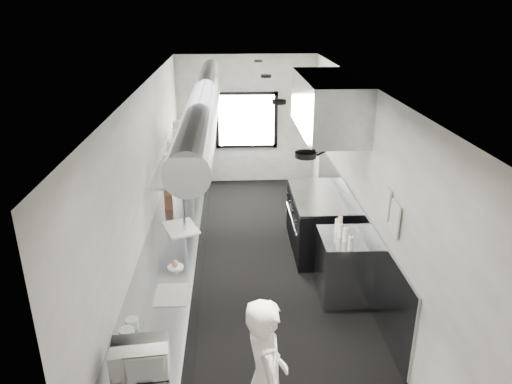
{
  "coord_description": "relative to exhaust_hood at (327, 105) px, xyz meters",
  "views": [
    {
      "loc": [
        -0.35,
        -6.36,
        3.82
      ],
      "look_at": [
        -0.02,
        -0.2,
        1.37
      ],
      "focal_mm": 33.85,
      "sensor_mm": 36.0,
      "label": 1
    }
  ],
  "objects": [
    {
      "name": "floor",
      "position": [
        -1.1,
        -0.7,
        -2.39
      ],
      "size": [
        3.0,
        8.0,
        0.01
      ],
      "primitive_type": "cube",
      "color": "black",
      "rests_on": "ground"
    },
    {
      "name": "ceiling",
      "position": [
        -1.1,
        -0.7,
        0.41
      ],
      "size": [
        3.0,
        8.0,
        0.01
      ],
      "primitive_type": "cube",
      "color": "silver",
      "rests_on": "wall_back"
    },
    {
      "name": "wall_back",
      "position": [
        -1.1,
        3.3,
        -0.99
      ],
      "size": [
        3.0,
        0.02,
        2.8
      ],
      "primitive_type": "cube",
      "color": "silver",
      "rests_on": "floor"
    },
    {
      "name": "wall_left",
      "position": [
        -2.6,
        -0.7,
        -0.99
      ],
      "size": [
        0.02,
        8.0,
        2.8
      ],
      "primitive_type": "cube",
      "color": "silver",
      "rests_on": "floor"
    },
    {
      "name": "wall_right",
      "position": [
        0.4,
        -0.7,
        -0.99
      ],
      "size": [
        0.02,
        8.0,
        2.8
      ],
      "primitive_type": "cube",
      "color": "silver",
      "rests_on": "floor"
    },
    {
      "name": "wall_cladding",
      "position": [
        0.38,
        -0.4,
        -1.84
      ],
      "size": [
        0.03,
        5.5,
        1.1
      ],
      "primitive_type": "cube",
      "color": "gray",
      "rests_on": "wall_right"
    },
    {
      "name": "hvac_duct",
      "position": [
        -1.8,
        -0.3,
        0.16
      ],
      "size": [
        0.4,
        6.4,
        0.4
      ],
      "primitive_type": "cylinder",
      "rotation": [
        1.57,
        0.0,
        0.0
      ],
      "color": "gray",
      "rests_on": "ceiling"
    },
    {
      "name": "service_window",
      "position": [
        -1.1,
        3.26,
        -0.99
      ],
      "size": [
        1.36,
        0.05,
        1.25
      ],
      "color": "white",
      "rests_on": "wall_back"
    },
    {
      "name": "exhaust_hood",
      "position": [
        0.0,
        0.0,
        0.0
      ],
      "size": [
        0.81,
        2.2,
        0.88
      ],
      "color": "gray",
      "rests_on": "ceiling"
    },
    {
      "name": "prep_counter",
      "position": [
        -2.25,
        -1.2,
        -1.94
      ],
      "size": [
        0.7,
        6.0,
        0.9
      ],
      "primitive_type": "cube",
      "color": "gray",
      "rests_on": "floor"
    },
    {
      "name": "pass_shelf",
      "position": [
        -2.29,
        0.3,
        -0.86
      ],
      "size": [
        0.45,
        3.0,
        0.68
      ],
      "color": "gray",
      "rests_on": "prep_counter"
    },
    {
      "name": "range",
      "position": [
        -0.06,
        0.0,
        -1.92
      ],
      "size": [
        0.88,
        1.6,
        0.94
      ],
      "color": "black",
      "rests_on": "floor"
    },
    {
      "name": "bottle_station",
      "position": [
        0.05,
        -1.4,
        -1.94
      ],
      "size": [
        0.65,
        0.8,
        0.9
      ],
      "primitive_type": "cube",
      "color": "gray",
      "rests_on": "floor"
    },
    {
      "name": "far_work_table",
      "position": [
        -2.25,
        2.5,
        -1.94
      ],
      "size": [
        0.7,
        1.2,
        0.9
      ],
      "primitive_type": "cube",
      "color": "gray",
      "rests_on": "floor"
    },
    {
      "name": "notice_sheet_a",
      "position": [
        0.37,
        -1.9,
        -0.79
      ],
      "size": [
        0.02,
        0.28,
        0.38
      ],
      "primitive_type": "cube",
      "color": "beige",
      "rests_on": "wall_right"
    },
    {
      "name": "notice_sheet_b",
      "position": [
        0.37,
        -2.25,
        -0.84
      ],
      "size": [
        0.02,
        0.28,
        0.38
      ],
      "primitive_type": "cube",
      "color": "beige",
      "rests_on": "wall_right"
    },
    {
      "name": "line_cook",
      "position": [
        -1.19,
        -3.85,
        -1.58
      ],
      "size": [
        0.48,
        0.65,
        1.62
      ],
      "primitive_type": "imported",
      "rotation": [
        0.0,
        0.0,
        1.74
      ],
      "color": "white",
      "rests_on": "floor"
    },
    {
      "name": "microwave",
      "position": [
        -2.24,
        -3.77,
        -1.36
      ],
      "size": [
        0.47,
        0.38,
        0.27
      ],
      "primitive_type": "imported",
      "rotation": [
        0.0,
        0.0,
        0.09
      ],
      "color": "white",
      "rests_on": "prep_counter"
    },
    {
      "name": "deli_tub_a",
      "position": [
        -2.44,
        -3.34,
        -1.44
      ],
      "size": [
        0.16,
        0.16,
        0.1
      ],
      "primitive_type": "cylinder",
      "rotation": [
        0.0,
        0.0,
        0.12
      ],
      "color": "#B7C1B2",
      "rests_on": "prep_counter"
    },
    {
      "name": "deli_tub_b",
      "position": [
        -2.43,
        -3.17,
        -1.45
      ],
      "size": [
        0.14,
        0.14,
        0.09
      ],
      "primitive_type": "cylinder",
      "rotation": [
        0.0,
        0.0,
        -0.07
      ],
      "color": "#B7C1B2",
      "rests_on": "prep_counter"
    },
    {
      "name": "newspaper",
      "position": [
        -2.11,
        -2.65,
        -1.49
      ],
      "size": [
        0.35,
        0.43,
        0.01
      ],
      "primitive_type": "cube",
      "rotation": [
        0.0,
        0.0,
        0.0
      ],
      "color": "silver",
      "rests_on": "prep_counter"
    },
    {
      "name": "small_plate",
      "position": [
        -2.13,
        -2.07,
        -1.48
      ],
      "size": [
        0.21,
        0.21,
        0.02
      ],
      "primitive_type": "cylinder",
      "rotation": [
        0.0,
        0.0,
        -0.1
      ],
      "color": "silver",
      "rests_on": "prep_counter"
    },
    {
      "name": "pastry",
      "position": [
        -2.13,
        -2.07,
        -1.43
      ],
      "size": [
        0.08,
        0.08,
        0.08
      ],
      "primitive_type": "sphere",
      "color": "tan",
      "rests_on": "small_plate"
    },
    {
      "name": "cutting_board",
      "position": [
        -2.16,
        -1.01,
        -1.48
      ],
      "size": [
        0.58,
        0.66,
        0.02
      ],
      "primitive_type": "cube",
      "rotation": [
        0.0,
        0.0,
        0.36
      ],
      "color": "silver",
      "rests_on": "prep_counter"
    },
    {
      "name": "knife_block",
      "position": [
        -2.41,
        -0.27,
        -1.37
      ],
      "size": [
        0.15,
        0.24,
        0.24
      ],
      "primitive_type": "cube",
      "rotation": [
        0.0,
        0.0,
        0.27
      ],
      "color": "#542E1D",
      "rests_on": "prep_counter"
    },
    {
      "name": "plate_stack_a",
      "position": [
        -2.27,
        -0.56,
        -0.69
      ],
      "size": [
        0.26,
        0.26,
        0.27
      ],
      "primitive_type": "cylinder",
      "rotation": [
        0.0,
        0.0,
        0.15
      ],
      "color": "silver",
      "rests_on": "pass_shelf"
    },
    {
      "name": "plate_stack_b",
      "position": [
        -2.3,
        0.0,
        -0.67
      ],
      "size": [
        0.28,
        0.28,
        0.3
      ],
      "primitive_type": "cylinder",
      "rotation": [
        0.0,
        0.0,
        -0.2
      ],
      "color": "silver",
      "rests_on": "pass_shelf"
    },
    {
      "name": "plate_stack_c",
      "position": [
        -2.28,
        0.6,
        -0.67
      ],
      "size": [
        0.27,
        0.27,
        0.3
      ],
      "primitive_type": "cylinder",
      "rotation": [
        0.0,
        0.0,
        -0.32
      ],
      "color": "silver",
      "rests_on": "pass_shelf"
    },
    {
      "name": "plate_stack_d",
      "position": [
        -2.29,
        0.88,
        -0.63
      ],
      "size": [
        0.33,
        0.33,
        0.38
      ],
      "primitive_type": "cylinder",
      "rotation": [
        0.0,
        0.0,
        0.43
      ],
      "color": "silver",
      "rests_on": "pass_shelf"
    },
    {
      "name": "squeeze_bottle_a",
      "position": [
        0.03,
        -1.74,
        -1.4
      ],
      "size": [
        0.07,
        0.07,
        0.18
      ],
      "primitive_type": "cylinder",
      "rotation": [
        0.0,
        0.0,
        0.25
      ],
      "color": "silver",
      "rests_on": "bottle_station"
    },
    {
      "name": "squeeze_bottle_b",
      "position": [
        0.02,
        -1.52,
        -1.4
      ],
      "size": [
        0.07,
        0.07,
        0.19
      ],
      "primitive_type": "cylinder",
      "rotation": [
        0.0,
        0.0,
        0.19
      ],
      "color": "silver",
      "rests_on": "bottle_station"
    },
    {
      "name": "squeeze_bottle_c",
      "position": [
        -0.03,
        -1.39,
        -1.39
      ],
      "size": [
        0.08,
        0.08,
        0.2
      ],
      "primitive_type": "cylinder",
      "rotation": [
        0.0,
        0.0,
        0.32
      ],
      "color": "silver",
      "rests_on": "bottle_station"
    },
    {
      "name": "squeeze_bottle_d",
      "position": [
        -0.03,
        -1.23,
        -1.4
      ],
      "size": [
        0.08,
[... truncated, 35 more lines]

